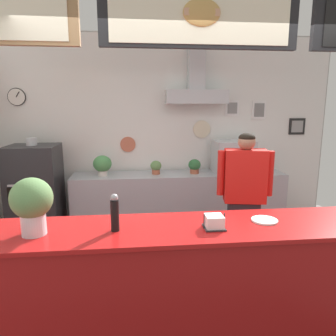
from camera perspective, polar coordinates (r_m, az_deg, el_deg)
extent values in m
plane|color=#3F3A38|center=(3.18, 4.12, -26.22)|extent=(6.23, 6.23, 0.00)
cube|color=#9E9E99|center=(4.97, -0.65, 6.13)|extent=(5.20, 0.12, 2.97)
cube|color=white|center=(4.91, -0.57, 6.06)|extent=(5.16, 0.01, 2.93)
cylinder|color=black|center=(5.13, -25.65, 11.49)|extent=(0.25, 0.02, 0.25)
cylinder|color=white|center=(5.12, -25.69, 11.49)|extent=(0.23, 0.01, 0.23)
cube|color=black|center=(5.11, -25.50, 11.92)|extent=(0.06, 0.01, 0.08)
cylinder|color=#C1664C|center=(4.89, -7.25, 4.26)|extent=(0.23, 0.02, 0.23)
cylinder|color=beige|center=(4.97, 6.12, 7.00)|extent=(0.27, 0.02, 0.27)
cube|color=white|center=(5.08, 11.52, 10.56)|extent=(0.21, 0.02, 0.23)
cube|color=gray|center=(5.07, 11.55, 10.56)|extent=(0.15, 0.01, 0.17)
cube|color=black|center=(5.52, 22.25, 6.96)|extent=(0.26, 0.02, 0.26)
cube|color=gray|center=(5.51, 22.30, 6.95)|extent=(0.19, 0.01, 0.19)
cube|color=white|center=(5.23, 16.11, 10.02)|extent=(0.22, 0.02, 0.29)
cube|color=slate|center=(5.22, 16.15, 10.01)|extent=(0.16, 0.01, 0.21)
cube|color=#B7BABF|center=(4.79, 5.10, 12.68)|extent=(0.90, 0.34, 0.20)
cube|color=#B7BABF|center=(4.88, 5.09, 18.36)|extent=(0.24, 0.24, 0.77)
cube|color=black|center=(2.42, 5.90, 25.67)|extent=(1.39, 0.05, 0.43)
cube|color=#F2E5C6|center=(2.39, 6.05, 25.83)|extent=(1.25, 0.01, 0.38)
ellipsoid|color=tan|center=(2.39, 6.13, 26.15)|extent=(0.26, 0.04, 0.18)
cube|color=tan|center=(2.38, 6.17, 26.19)|extent=(0.25, 0.01, 0.05)
cube|color=maroon|center=(2.55, 6.03, -22.13)|extent=(3.82, 0.57, 1.07)
cube|color=#B31515|center=(2.29, 6.31, -10.61)|extent=(3.90, 0.60, 0.03)
cube|color=#A3A5AD|center=(4.81, 2.03, -6.45)|extent=(3.13, 0.56, 0.94)
cube|color=gray|center=(4.91, 2.00, -9.78)|extent=(2.97, 0.52, 0.02)
cube|color=#232326|center=(4.72, -22.70, -4.72)|extent=(0.65, 0.61, 1.41)
cube|color=black|center=(4.39, -23.97, -4.44)|extent=(0.49, 0.02, 0.20)
cube|color=#B7BABF|center=(4.35, -24.18, -2.85)|extent=(0.46, 0.02, 0.02)
cylinder|color=#B7BABF|center=(4.58, -23.42, 4.39)|extent=(0.14, 0.14, 0.10)
cube|color=#232328|center=(3.75, 13.20, -12.38)|extent=(0.36, 0.25, 0.89)
cube|color=red|center=(3.53, 13.74, -1.38)|extent=(0.47, 0.29, 0.58)
cylinder|color=red|center=(3.57, 17.89, -0.96)|extent=(0.08, 0.08, 0.49)
cylinder|color=red|center=(3.48, 9.53, -0.88)|extent=(0.08, 0.08, 0.49)
sphere|color=#997056|center=(3.46, 14.03, 4.62)|extent=(0.19, 0.19, 0.19)
ellipsoid|color=black|center=(3.46, 14.06, 5.31)|extent=(0.18, 0.18, 0.10)
cube|color=#B7BABF|center=(4.80, 11.65, 1.99)|extent=(0.56, 0.48, 0.48)
cylinder|color=#4C4C51|center=(4.52, 11.30, 1.12)|extent=(0.06, 0.06, 0.06)
cube|color=black|center=(4.58, 12.59, -1.30)|extent=(0.51, 0.10, 0.04)
sphere|color=black|center=(4.60, 14.68, 2.66)|extent=(0.04, 0.04, 0.04)
cylinder|color=#9E563D|center=(4.69, 4.79, -0.58)|extent=(0.13, 0.13, 0.07)
ellipsoid|color=#2D6638|center=(4.68, 4.81, 0.60)|extent=(0.18, 0.18, 0.16)
cylinder|color=#9E563D|center=(4.64, -2.19, -0.68)|extent=(0.12, 0.12, 0.07)
ellipsoid|color=#5B844C|center=(4.62, -2.20, 0.42)|extent=(0.16, 0.16, 0.15)
cylinder|color=beige|center=(4.62, -11.70, -0.87)|extent=(0.14, 0.14, 0.09)
ellipsoid|color=#47894C|center=(4.59, -11.77, 0.77)|extent=(0.26, 0.26, 0.24)
cylinder|color=white|center=(2.46, 17.03, -8.99)|extent=(0.19, 0.19, 0.01)
cube|color=#262628|center=(2.25, 8.29, -10.56)|extent=(0.14, 0.14, 0.01)
cylinder|color=#262628|center=(2.22, 6.52, -9.53)|extent=(0.01, 0.01, 0.11)
cylinder|color=#262628|center=(2.25, 10.11, -9.30)|extent=(0.01, 0.01, 0.11)
cube|color=white|center=(2.23, 8.32, -9.55)|extent=(0.12, 0.12, 0.09)
cylinder|color=black|center=(2.18, -9.58, -8.49)|extent=(0.06, 0.06, 0.21)
sphere|color=gray|center=(2.14, -9.69, -5.29)|extent=(0.05, 0.05, 0.05)
cylinder|color=silver|center=(2.28, -23.08, -9.16)|extent=(0.16, 0.16, 0.15)
cylinder|color=gray|center=(2.30, -22.99, -10.32)|extent=(0.15, 0.15, 0.05)
ellipsoid|color=#5B844C|center=(2.23, -23.42, -5.03)|extent=(0.27, 0.27, 0.27)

